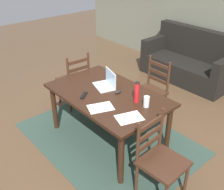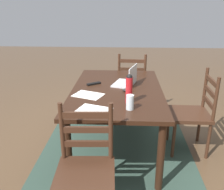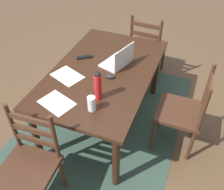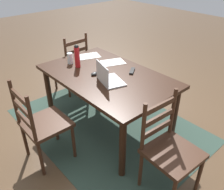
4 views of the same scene
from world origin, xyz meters
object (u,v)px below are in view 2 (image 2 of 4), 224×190
at_px(tv_remote, 94,84).
at_px(computer_mouse, 127,90).
at_px(water_bottle, 129,88).
at_px(dining_table, 117,96).
at_px(chair_far_head, 193,113).
at_px(chair_left_far, 132,83).
at_px(chair_right_near, 85,171).
at_px(drinking_glass, 130,102).
at_px(laptop, 128,80).

bearing_deg(tv_remote, computer_mouse, 24.69).
bearing_deg(water_bottle, computer_mouse, -177.21).
relative_size(dining_table, chair_far_head, 1.68).
bearing_deg(chair_left_far, dining_table, -10.27).
distance_m(dining_table, computer_mouse, 0.17).
bearing_deg(tv_remote, chair_left_far, 118.20).
bearing_deg(computer_mouse, chair_right_near, -17.24).
height_order(chair_right_near, water_bottle, water_bottle).
bearing_deg(chair_far_head, chair_left_far, -148.26).
height_order(chair_right_near, tv_remote, chair_right_near).
xyz_separation_m(chair_far_head, water_bottle, (0.40, -0.74, 0.43)).
distance_m(chair_far_head, drinking_glass, 0.99).
distance_m(dining_table, chair_right_near, 1.12).
distance_m(dining_table, laptop, 0.24).
distance_m(chair_right_near, drinking_glass, 0.72).
distance_m(chair_left_far, water_bottle, 1.55).
distance_m(laptop, water_bottle, 0.57).
height_order(chair_far_head, chair_left_far, same).
distance_m(dining_table, water_bottle, 0.48).
xyz_separation_m(water_bottle, drinking_glass, (0.15, 0.01, -0.08)).
distance_m(chair_left_far, drinking_glass, 1.68).
xyz_separation_m(laptop, drinking_glass, (0.71, 0.01, 0.01)).
distance_m(drinking_glass, computer_mouse, 0.48).
bearing_deg(computer_mouse, laptop, 177.57).
xyz_separation_m(chair_right_near, chair_left_far, (-2.17, 0.40, 0.00)).
relative_size(drinking_glass, computer_mouse, 1.37).
relative_size(chair_right_near, computer_mouse, 9.50).
bearing_deg(tv_remote, chair_right_near, -31.48).
bearing_deg(dining_table, tv_remote, -117.41).
bearing_deg(drinking_glass, dining_table, -166.49).
bearing_deg(chair_left_far, chair_far_head, 31.74).
bearing_deg(dining_table, drinking_glass, 13.51).
height_order(dining_table, tv_remote, tv_remote).
bearing_deg(dining_table, water_bottle, 17.37).
bearing_deg(water_bottle, laptop, -179.44).
relative_size(computer_mouse, tv_remote, 0.59).
xyz_separation_m(dining_table, chair_far_head, (0.00, 0.87, -0.19)).
relative_size(water_bottle, computer_mouse, 2.85).
xyz_separation_m(chair_far_head, chair_right_near, (1.09, -1.07, 0.00)).
distance_m(laptop, computer_mouse, 0.24).
bearing_deg(chair_left_far, tv_remote, -26.75).
relative_size(drinking_glass, tv_remote, 0.81).
height_order(chair_left_far, laptop, laptop).
bearing_deg(dining_table, laptop, 142.56).
bearing_deg(laptop, tv_remote, -88.15).
height_order(dining_table, laptop, laptop).
xyz_separation_m(chair_right_near, drinking_glass, (-0.53, 0.33, 0.35)).
distance_m(chair_far_head, computer_mouse, 0.82).
distance_m(dining_table, tv_remote, 0.33).
xyz_separation_m(chair_left_far, laptop, (0.93, -0.08, 0.34)).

